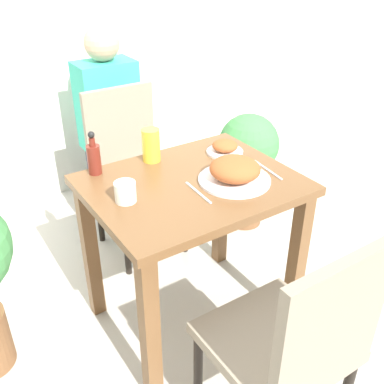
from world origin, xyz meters
The scene contains 13 objects.
ground_plane centered at (0.00, 0.00, 0.00)m, with size 16.00×16.00×0.00m, color #B7B2A8.
dining_table centered at (0.00, 0.00, 0.59)m, with size 0.83×0.66×0.74m.
chair_near centered at (-0.08, -0.69, 0.51)m, with size 0.42×0.42×0.90m.
chair_far centered at (0.06, 0.71, 0.51)m, with size 0.42×0.42×0.90m.
food_plate centered at (0.14, -0.09, 0.78)m, with size 0.29×0.29×0.10m.
side_plate centered at (0.27, 0.14, 0.76)m, with size 0.16×0.16×0.06m.
drink_cup centered at (-0.29, 0.01, 0.77)m, with size 0.08×0.08×0.08m.
juice_glass centered at (-0.04, 0.26, 0.81)m, with size 0.08×0.08×0.14m.
sauce_bottle centered at (-0.30, 0.28, 0.81)m, with size 0.06×0.06×0.19m.
fork_utensil centered at (-0.03, -0.09, 0.74)m, with size 0.02×0.18×0.00m.
spoon_utensil centered at (0.32, -0.09, 0.74)m, with size 0.03×0.20×0.00m.
potted_plant_right centered at (0.72, 0.50, 0.45)m, with size 0.35×0.35×0.71m.
person_figure centered at (0.12, 1.10, 0.58)m, with size 0.34×0.22×1.17m.
Camera 1 is at (-0.86, -1.32, 1.60)m, focal length 42.00 mm.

